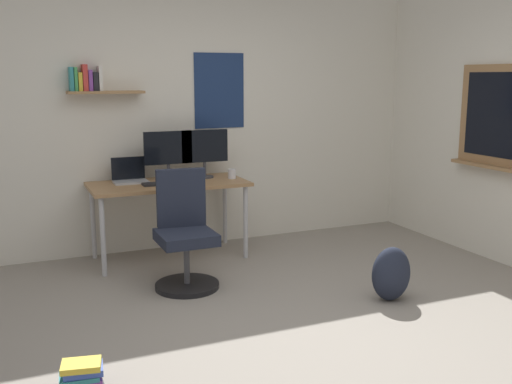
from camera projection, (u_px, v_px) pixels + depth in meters
The scene contains 12 objects.
ground_plane at pixel (304, 336), 3.91m from camera, with size 5.20×5.20×0.00m, color gray.
wall_back at pixel (190, 116), 5.86m from camera, with size 5.00×0.30×2.60m.
desk at pixel (169, 190), 5.48m from camera, with size 1.44×0.68×0.73m.
office_chair at pixel (185, 237), 4.79m from camera, with size 0.52×0.52×0.95m.
laptop at pixel (130, 176), 5.47m from camera, with size 0.31×0.21×0.23m.
monitor_primary at pixel (168, 152), 5.52m from camera, with size 0.46×0.17×0.46m.
monitor_secondary at pixel (205, 150), 5.66m from camera, with size 0.46×0.17×0.46m.
keyboard at pixel (163, 183), 5.36m from camera, with size 0.37×0.13×0.02m, color black.
computer_mouse at pixel (193, 181), 5.46m from camera, with size 0.10×0.06×0.03m, color #262628.
coffee_mug at pixel (232, 174), 5.66m from camera, with size 0.08×0.08×0.09m, color silver.
backpack at pixel (391, 274), 4.51m from camera, with size 0.32×0.22×0.42m, color #1E2333.
book_stack_on_floor at pixel (82, 375), 3.23m from camera, with size 0.25×0.19×0.16m.
Camera 1 is at (-1.75, -3.23, 1.69)m, focal length 41.46 mm.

